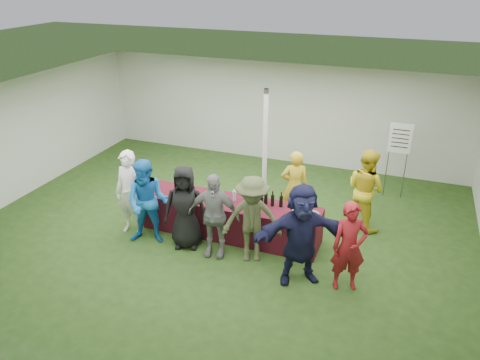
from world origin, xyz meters
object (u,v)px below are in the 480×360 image
at_px(serving_table, 231,218).
at_px(staff_back, 365,189).
at_px(staff_pourer, 294,186).
at_px(customer_2, 185,207).
at_px(customer_6, 349,247).
at_px(customer_0, 130,193).
at_px(customer_3, 214,215).
at_px(customer_4, 252,220).
at_px(dump_bucket, 312,217).
at_px(customer_5, 301,234).
at_px(wine_list_sign, 399,144).
at_px(customer_1, 148,202).

distance_m(serving_table, staff_back, 2.80).
bearing_deg(serving_table, staff_pourer, 45.81).
relative_size(customer_2, customer_6, 1.04).
height_order(customer_0, customer_3, customer_0).
bearing_deg(customer_4, staff_back, 28.24).
height_order(dump_bucket, customer_3, customer_3).
bearing_deg(staff_pourer, customer_6, 104.91).
xyz_separation_m(serving_table, customer_3, (-0.03, -0.75, 0.45)).
bearing_deg(staff_back, customer_3, 74.20).
distance_m(customer_5, customer_6, 0.81).
distance_m(dump_bucket, wine_list_sign, 3.45).
relative_size(serving_table, customer_4, 2.15).
distance_m(customer_2, customer_5, 2.33).
xyz_separation_m(customer_2, customer_5, (2.31, -0.31, 0.08)).
distance_m(serving_table, customer_5, 1.99).
distance_m(serving_table, customer_1, 1.67).
bearing_deg(serving_table, staff_back, 27.83).
height_order(staff_back, customer_0, customer_0).
relative_size(serving_table, customer_3, 2.18).
distance_m(staff_pourer, staff_back, 1.44).
bearing_deg(wine_list_sign, customer_2, -134.79).
bearing_deg(customer_5, customer_1, 148.06).
xyz_separation_m(customer_0, customer_6, (4.35, -0.30, -0.08)).
distance_m(customer_2, customer_6, 3.11).
distance_m(serving_table, wine_list_sign, 4.27).
height_order(serving_table, customer_1, customer_1).
xyz_separation_m(customer_1, customer_6, (3.83, -0.10, -0.06)).
relative_size(customer_1, customer_5, 0.95).
relative_size(wine_list_sign, customer_3, 1.09).
height_order(wine_list_sign, customer_2, wine_list_sign).
bearing_deg(wine_list_sign, dump_bucket, -111.58).
bearing_deg(customer_2, customer_6, -20.43).
bearing_deg(staff_back, dump_bucket, 97.92).
relative_size(staff_pourer, customer_4, 0.94).
distance_m(customer_1, customer_3, 1.36).
bearing_deg(customer_6, customer_1, 158.02).
height_order(staff_back, customer_5, customer_5).
relative_size(wine_list_sign, customer_1, 1.05).
height_order(customer_4, customer_5, customer_5).
bearing_deg(staff_pourer, dump_bucket, 95.97).
bearing_deg(customer_2, dump_bucket, -5.49).
bearing_deg(customer_3, customer_0, 167.44).
distance_m(wine_list_sign, customer_0, 6.02).
height_order(dump_bucket, staff_back, staff_back).
relative_size(customer_4, customer_5, 0.92).
xyz_separation_m(staff_back, customer_0, (-4.34, -1.88, 0.02)).
bearing_deg(customer_3, customer_4, -1.27).
bearing_deg(customer_1, dump_bucket, -3.36).
height_order(serving_table, staff_back, staff_back).
height_order(staff_pourer, customer_2, customer_2).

